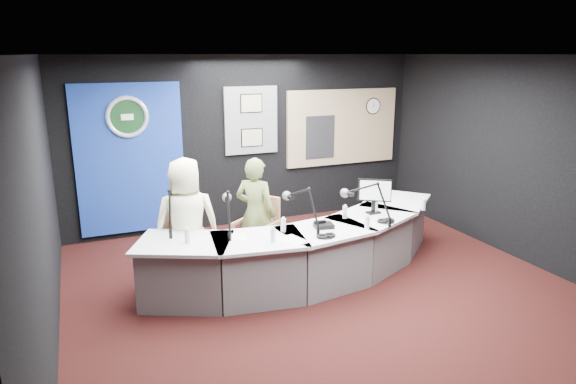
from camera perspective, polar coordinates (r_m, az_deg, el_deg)
name	(u,v)px	position (r m, az deg, el deg)	size (l,w,h in m)	color
ground	(329,294)	(6.34, 4.54, -11.23)	(6.00, 6.00, 0.00)	black
ceiling	(334,55)	(5.68, 5.15, 14.97)	(6.00, 6.00, 0.02)	silver
wall_back	(248,141)	(8.57, -4.45, 5.62)	(6.00, 0.02, 2.80)	black
wall_front	(555,290)	(3.62, 27.52, -9.64)	(6.00, 0.02, 2.80)	black
wall_left	(41,212)	(5.24, -25.75, -2.01)	(0.02, 6.00, 2.80)	black
wall_right	(528,161)	(7.69, 25.14, 3.12)	(0.02, 6.00, 2.80)	black
broadcast_desk	(306,250)	(6.62, 2.04, -6.46)	(4.50, 1.90, 0.75)	silver
backdrop_panel	(130,159)	(8.19, -17.10, 3.48)	(1.60, 0.05, 2.30)	navy
agency_seal	(127,117)	(8.05, -17.43, 7.96)	(0.63, 0.63, 0.07)	silver
seal_center	(127,117)	(8.06, -17.44, 7.96)	(0.48, 0.48, 0.01)	black
pinboard	(251,120)	(8.51, -4.11, 7.94)	(0.90, 0.04, 1.10)	slate
framed_photo_upper	(251,103)	(8.45, -4.08, 9.80)	(0.34, 0.02, 0.27)	gray
framed_photo_lower	(252,138)	(8.52, -4.01, 6.05)	(0.34, 0.02, 0.27)	gray
booth_window_frame	(342,127)	(9.22, 6.05, 7.19)	(2.12, 0.06, 1.32)	#9F8663
booth_glow	(343,127)	(9.21, 6.08, 7.18)	(2.00, 0.02, 1.20)	beige
equipment_rack	(320,137)	(9.01, 3.59, 6.09)	(0.55, 0.02, 0.75)	black
wall_clock	(373,106)	(9.45, 9.44, 9.40)	(0.28, 0.28, 0.01)	white
armchair_left	(188,251)	(6.53, -11.02, -6.45)	(0.49, 0.49, 0.88)	#A16C49
armchair_right	(256,235)	(6.91, -3.58, -4.79)	(0.52, 0.52, 0.92)	#A16C49
draped_jacket	(182,231)	(6.70, -11.69, -4.28)	(0.50, 0.10, 0.70)	slate
person_man	(187,223)	(6.41, -11.18, -3.37)	(0.79, 0.51, 1.62)	#FFFACB
person_woman	(256,214)	(6.81, -3.62, -2.43)	(0.55, 0.36, 1.52)	olive
computer_monitor	(374,190)	(6.86, 9.56, 0.21)	(0.47, 0.03, 0.32)	black
desk_phone	(324,226)	(6.30, 3.99, -3.74)	(0.22, 0.18, 0.06)	black
headphones_near	(386,221)	(6.61, 10.82, -3.13)	(0.24, 0.24, 0.04)	black
headphones_far	(326,236)	(5.98, 4.25, -4.87)	(0.20, 0.20, 0.03)	black
paper_stack	(238,238)	(5.98, -5.57, -5.07)	(0.19, 0.28, 0.00)	white
notepad	(293,240)	(5.87, 0.56, -5.39)	(0.23, 0.33, 0.00)	white
boom_mic_a	(171,206)	(6.29, -12.84, -1.51)	(0.27, 0.72, 0.60)	black
boom_mic_b	(228,208)	(6.10, -6.68, -1.73)	(0.27, 0.72, 0.60)	black
boom_mic_c	(302,205)	(6.19, 1.56, -1.40)	(0.27, 0.72, 0.60)	black
boom_mic_d	(367,199)	(6.47, 8.78, -0.83)	(0.48, 0.62, 0.60)	black
water_bottles	(321,221)	(6.28, 3.64, -3.18)	(3.29, 0.57, 0.18)	silver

